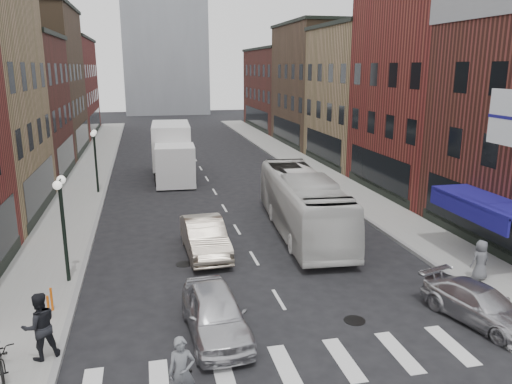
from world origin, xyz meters
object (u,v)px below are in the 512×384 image
streetlamp_near (62,210)px  sedan_left_far (205,237)px  transit_bus (303,203)px  box_truck (172,152)px  bike_rack (50,303)px  curb_car (480,304)px  ped_right_c (480,260)px  sedan_left_near (215,313)px  streetlamp_far (95,150)px  ped_left_solo (40,326)px

streetlamp_near → sedan_left_far: streetlamp_near is taller
transit_bus → sedan_left_far: bearing=-155.2°
box_truck → streetlamp_near: bearing=-102.9°
bike_rack → streetlamp_near: bearing=85.8°
bike_rack → curb_car: 13.86m
transit_bus → ped_right_c: bearing=-52.4°
streetlamp_near → sedan_left_near: (4.89, -4.87, -2.18)m
streetlamp_near → transit_bus: 11.26m
box_truck → ped_right_c: 23.63m
streetlamp_far → curb_car: streetlamp_far is taller
streetlamp_far → sedan_left_far: (5.41, -12.00, -2.13)m
ped_right_c → transit_bus: bearing=-63.3°
streetlamp_near → ped_left_solo: 5.57m
streetlamp_far → ped_right_c: size_ratio=2.66×
bike_rack → transit_bus: bearing=31.7°
sedan_left_far → ped_right_c: size_ratio=3.06×
streetlamp_near → box_truck: bearing=74.4°
transit_bus → sedan_left_near: transit_bus is taller
bike_rack → ped_right_c: 15.39m
streetlamp_near → box_truck: size_ratio=0.46×
bike_rack → curb_car: curb_car is taller
streetlamp_far → box_truck: (5.04, 4.02, -1.00)m
streetlamp_near → streetlamp_far: size_ratio=1.00×
curb_car → ped_right_c: bearing=38.6°
sedan_left_far → ped_right_c: ped_right_c is taller
bike_rack → sedan_left_near: bearing=-23.1°
streetlamp_near → bike_rack: streetlamp_near is taller
transit_bus → curb_car: transit_bus is taller
ped_right_c → sedan_left_near: bearing=2.2°
bike_rack → curb_car: (13.48, -3.20, 0.03)m
curb_car → ped_left_solo: bearing=162.0°
streetlamp_near → sedan_left_far: bearing=20.3°
sedan_left_far → ped_left_solo: bearing=-128.9°
sedan_left_near → ped_right_c: bearing=5.8°
ped_left_solo → ped_right_c: (15.18, 1.97, -0.19)m
ped_left_solo → bike_rack: bearing=-109.2°
bike_rack → transit_bus: (10.68, 6.58, 0.93)m
bike_rack → box_truck: size_ratio=0.09×
streetlamp_far → bike_rack: bearing=-90.7°
sedan_left_far → sedan_left_near: bearing=-96.7°
streetlamp_near → streetlamp_far: bearing=90.0°
sedan_left_far → ped_left_solo: ped_left_solo is taller
sedan_left_near → sedan_left_far: 6.89m
streetlamp_near → ped_right_c: streetlamp_near is taller
sedan_left_near → ped_right_c: 10.41m
bike_rack → sedan_left_near: 5.53m
streetlamp_near → bike_rack: (-0.20, -2.70, -2.36)m
streetlamp_near → box_truck: (5.04, 18.02, -1.00)m
streetlamp_far → box_truck: 6.52m
transit_bus → ped_right_c: (4.70, -7.18, -0.56)m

